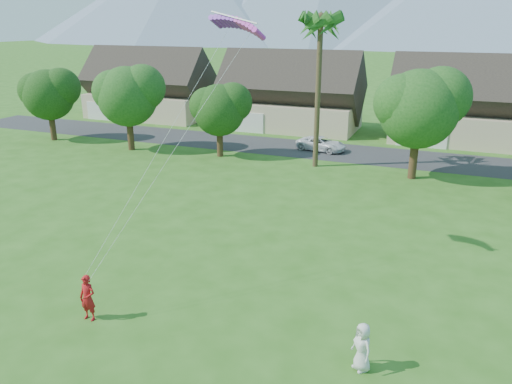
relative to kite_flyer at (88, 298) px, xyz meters
The scene contains 8 objects.
street 31.77m from the kite_flyer, 81.93° to the left, with size 90.00×7.00×0.01m, color #2D2D30.
kite_flyer is the anchor object (origin of this frame).
watcher 11.10m from the kite_flyer, ahead, with size 0.90×0.58×1.84m, color silver.
parked_car 31.48m from the kite_flyer, 87.25° to the left, with size 2.19×4.75×1.32m, color silver.
houses_row 40.81m from the kite_flyer, 83.02° to the left, with size 72.75×8.19×8.86m.
tree_row 25.87m from the kite_flyer, 82.56° to the left, with size 62.27×6.67×8.45m.
fan_palm 28.21m from the kite_flyer, 84.59° to the left, with size 3.00×3.00×13.80m.
parafoil_kite 13.68m from the kite_flyer, 66.27° to the left, with size 2.74×1.20×0.50m.
Camera 1 is at (8.65, -11.48, 11.75)m, focal length 35.00 mm.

